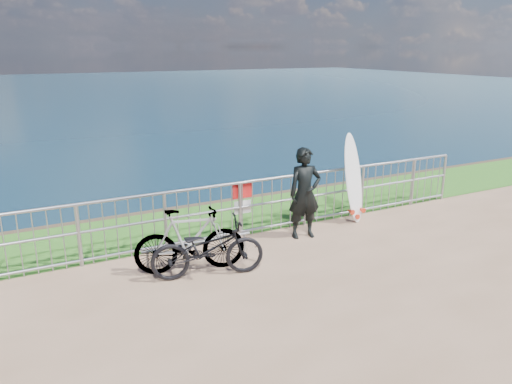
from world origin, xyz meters
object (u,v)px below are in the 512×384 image
surfer (305,193)px  surfboard (354,181)px  bicycle_far (190,240)px  bicycle_near (208,249)px

surfer → surfboard: size_ratio=0.94×
bicycle_far → surfer: bearing=-65.8°
surfboard → bicycle_far: surfboard is taller
bicycle_near → bicycle_far: size_ratio=1.01×
surfboard → bicycle_far: 4.04m
surfer → surfboard: surfboard is taller
surfer → bicycle_near: (-2.34, -0.78, -0.41)m
surfboard → bicycle_near: 3.94m
surfer → bicycle_near: surfer is taller
surfer → bicycle_far: size_ratio=0.98×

